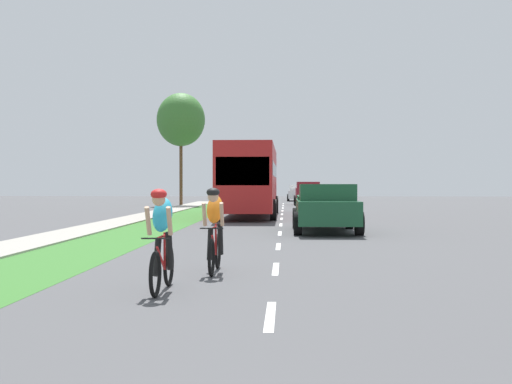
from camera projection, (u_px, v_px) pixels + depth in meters
name	position (u px, v px, depth m)	size (l,w,h in m)	color
ground_plane	(280.00, 233.00, 21.03)	(120.00, 120.00, 0.00)	#4C4C4F
grass_verge	(139.00, 232.00, 21.25)	(2.46, 70.00, 0.01)	#38722D
sidewalk_concrete	(79.00, 232.00, 21.35)	(1.68, 70.00, 0.10)	#9E998E
lane_markings_center	(281.00, 225.00, 25.02)	(0.12, 53.49, 0.01)	white
cyclist_lead	(162.00, 239.00, 9.53)	(0.42, 1.72, 1.58)	black
cyclist_trailing	(215.00, 229.00, 11.57)	(0.42, 1.72, 1.58)	black
pickup_dark_green	(326.00, 208.00, 21.34)	(2.22, 5.10, 1.64)	#194C2D
bus_red	(250.00, 177.00, 31.84)	(2.78, 11.60, 3.48)	red
suv_maroon	(308.00, 193.00, 48.32)	(2.15, 4.70, 1.79)	maroon
sedan_white	(297.00, 193.00, 59.65)	(1.98, 4.30, 1.52)	silver
street_tree_far	(181.00, 120.00, 47.04)	(3.63, 3.63, 8.47)	brown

